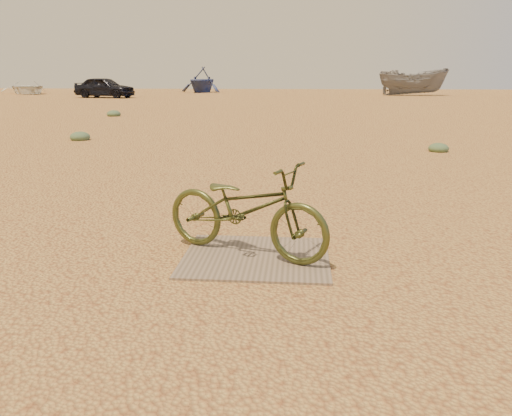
# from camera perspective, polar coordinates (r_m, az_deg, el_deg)

# --- Properties ---
(ground) EXTENTS (120.00, 120.00, 0.00)m
(ground) POSITION_cam_1_polar(r_m,az_deg,el_deg) (4.54, -7.28, -7.68)
(ground) COLOR tan
(ground) RESTS_ON ground
(plywood_board) EXTENTS (1.42, 1.22, 0.02)m
(plywood_board) POSITION_cam_1_polar(r_m,az_deg,el_deg) (4.92, 0.00, -5.62)
(plywood_board) COLOR #7F6A55
(plywood_board) RESTS_ON ground
(bicycle) EXTENTS (1.86, 1.27, 0.93)m
(bicycle) POSITION_cam_1_polar(r_m,az_deg,el_deg) (4.83, -1.24, -0.07)
(bicycle) COLOR #3F451E
(bicycle) RESTS_ON plywood_board
(car) EXTENTS (4.91, 2.75, 1.58)m
(car) POSITION_cam_1_polar(r_m,az_deg,el_deg) (41.42, -16.93, 13.06)
(car) COLOR black
(car) RESTS_ON ground
(boat_near_left) EXTENTS (6.63, 6.82, 1.15)m
(boat_near_left) POSITION_cam_1_polar(r_m,az_deg,el_deg) (51.78, -24.68, 12.39)
(boat_near_left) COLOR silver
(boat_near_left) RESTS_ON ground
(boat_far_left) EXTENTS (5.35, 5.79, 2.52)m
(boat_far_left) POSITION_cam_1_polar(r_m,az_deg,el_deg) (51.81, -6.21, 14.39)
(boat_far_left) COLOR navy
(boat_far_left) RESTS_ON ground
(boat_mid_right) EXTENTS (5.91, 2.36, 2.26)m
(boat_mid_right) POSITION_cam_1_polar(r_m,az_deg,el_deg) (46.07, 17.53, 13.58)
(boat_mid_right) COLOR slate
(boat_mid_right) RESTS_ON ground
(kale_a) EXTENTS (0.54, 0.54, 0.30)m
(kale_a) POSITION_cam_1_polar(r_m,az_deg,el_deg) (14.68, -19.44, 7.35)
(kale_a) COLOR #607651
(kale_a) RESTS_ON ground
(kale_b) EXTENTS (0.47, 0.47, 0.26)m
(kale_b) POSITION_cam_1_polar(r_m,az_deg,el_deg) (12.51, 20.10, 6.09)
(kale_b) COLOR #607651
(kale_b) RESTS_ON ground
(kale_c) EXTENTS (0.59, 0.59, 0.32)m
(kale_c) POSITION_cam_1_polar(r_m,az_deg,el_deg) (22.82, -15.94, 10.06)
(kale_c) COLOR #607651
(kale_c) RESTS_ON ground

